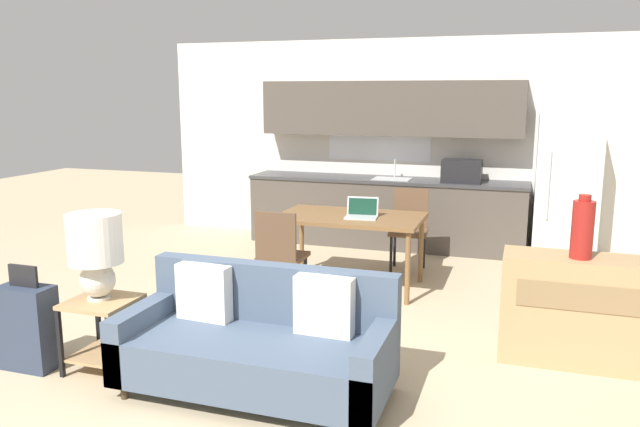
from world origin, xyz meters
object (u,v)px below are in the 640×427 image
credenza (578,310)px  dining_chair_near_left (280,252)px  side_table (103,323)px  laptop (362,213)px  dining_chair_far_right (409,225)px  suitcase (28,327)px  table_lamp (95,248)px  refrigerator (566,189)px  dining_table (350,222)px  vase (583,229)px  couch (259,344)px

credenza → dining_chair_near_left: dining_chair_near_left is taller
side_table → laptop: 2.80m
credenza → dining_chair_far_right: (-1.65, 2.10, 0.11)m
dining_chair_far_right → suitcase: 4.10m
table_lamp → refrigerator: bearing=52.0°
refrigerator → credenza: bearing=-90.7°
dining_table → table_lamp: table_lamp is taller
table_lamp → suitcase: size_ratio=0.80×
side_table → dining_chair_far_right: dining_chair_far_right is taller
refrigerator → laptop: bearing=-137.5°
table_lamp → laptop: bearing=61.5°
side_table → credenza: (3.29, 1.22, 0.05)m
credenza → vase: vase is taller
table_lamp → dining_chair_near_left: 1.91m
credenza → couch: bearing=-151.0°
refrigerator → vase: refrigerator is taller
vase → laptop: bearing=147.3°
credenza → vase: size_ratio=2.36×
dining_table → laptop: laptop is taller
table_lamp → couch: bearing=2.8°
credenza → laptop: (-1.99, 1.22, 0.39)m
table_lamp → credenza: (3.31, 1.21, -0.50)m
credenza → suitcase: bearing=-160.3°
refrigerator → laptop: (-2.03, -1.86, -0.07)m
credenza → dining_chair_far_right: 2.67m
couch → refrigerator: bearing=63.5°
dining_table → laptop: bearing=-20.5°
dining_table → couch: 2.45m
table_lamp → vase: bearing=19.6°
refrigerator → dining_table: size_ratio=1.19×
refrigerator → table_lamp: 5.45m
table_lamp → vase: size_ratio=1.35×
couch → vase: bearing=28.3°
side_table → table_lamp: table_lamp is taller
couch → vase: 2.44m
credenza → laptop: bearing=148.3°
table_lamp → suitcase: bearing=-162.6°
couch → suitcase: size_ratio=2.31×
table_lamp → laptop: (1.32, 2.44, -0.11)m
credenza → dining_chair_far_right: dining_chair_far_right is taller
table_lamp → dining_chair_near_left: (0.72, 1.72, -0.39)m
credenza → suitcase: size_ratio=1.40×
dining_table → credenza: credenza is taller
couch → side_table: bearing=-176.9°
vase → dining_chair_far_right: bearing=127.5°
dining_table → suitcase: 3.17m
credenza → laptop: size_ratio=3.17×
side_table → table_lamp: size_ratio=0.85×
refrigerator → couch: (-2.11, -4.23, -0.54)m
couch → vase: vase is taller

